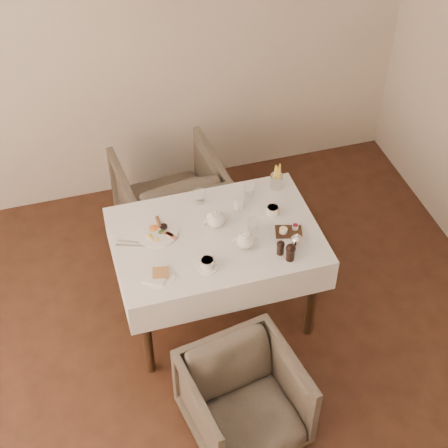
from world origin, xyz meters
TOP-DOWN VIEW (x-y plane):
  - table at (0.33, 1.00)m, footprint 1.28×0.88m
  - armchair_near at (0.24, 0.09)m, footprint 0.72×0.74m
  - armchair_far at (0.22, 1.87)m, footprint 0.80×0.82m
  - breakfast_plate at (-0.02, 1.11)m, footprint 0.26×0.26m
  - side_plate at (-0.09, 0.75)m, footprint 0.20×0.19m
  - teapot_centre at (0.35, 1.07)m, footprint 0.19×0.17m
  - teapot_front at (0.47, 0.84)m, footprint 0.17×0.14m
  - creamer at (0.54, 1.19)m, footprint 0.09×0.09m
  - teacup_near at (0.21, 0.74)m, footprint 0.13×0.13m
  - teacup_far at (0.73, 1.07)m, footprint 0.13×0.13m
  - glass_left at (0.31, 1.31)m, footprint 0.09×0.09m
  - glass_mid at (0.56, 0.97)m, footprint 0.07×0.07m
  - glass_right at (0.65, 1.29)m, footprint 0.07×0.07m
  - condiment_board at (0.77, 0.88)m, footprint 0.19×0.15m
  - pepper_mill_left at (0.66, 0.73)m, footprint 0.05×0.05m
  - pepper_mill_right at (0.70, 0.67)m, footprint 0.06×0.06m
  - silver_pot at (0.77, 0.75)m, footprint 0.11×0.10m
  - fries_cup at (0.84, 1.32)m, footprint 0.08×0.08m
  - cutlery_fork at (-0.18, 1.07)m, footprint 0.18×0.09m
  - cutlery_knife at (-0.19, 1.04)m, footprint 0.19×0.08m

SIDE VIEW (x-z plane):
  - armchair_near at x=0.24m, z-range 0.00..0.59m
  - armchair_far at x=0.22m, z-range 0.00..0.69m
  - table at x=0.33m, z-range 0.26..1.02m
  - cutlery_fork at x=-0.18m, z-range 0.76..0.76m
  - cutlery_knife at x=-0.19m, z-range 0.76..0.76m
  - side_plate at x=-0.09m, z-range 0.75..0.78m
  - breakfast_plate at x=-0.02m, z-range 0.75..0.78m
  - condiment_board at x=0.77m, z-range 0.75..0.79m
  - teacup_far at x=0.73m, z-range 0.75..0.81m
  - teacup_near at x=0.21m, z-range 0.75..0.82m
  - creamer at x=0.54m, z-range 0.76..0.84m
  - glass_mid at x=0.56m, z-range 0.76..0.84m
  - glass_right at x=0.65m, z-range 0.76..0.85m
  - glass_left at x=0.31m, z-range 0.76..0.85m
  - pepper_mill_left at x=0.66m, z-range 0.76..0.86m
  - silver_pot at x=0.77m, z-range 0.76..0.86m
  - pepper_mill_right at x=0.70m, z-range 0.76..0.88m
  - teapot_front at x=0.47m, z-range 0.76..0.88m
  - teapot_centre at x=0.35m, z-range 0.76..0.89m
  - fries_cup at x=0.84m, z-range 0.74..0.92m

